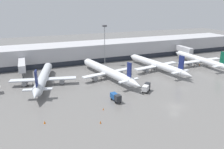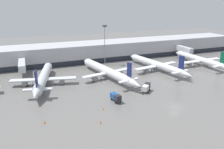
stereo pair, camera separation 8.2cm
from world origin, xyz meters
name	(u,v)px [view 2 (the right image)]	position (x,y,z in m)	size (l,w,h in m)	color
ground_plane	(175,107)	(0.00, 0.00, 0.00)	(320.00, 320.00, 0.00)	slate
terminal_building	(104,50)	(-0.04, 61.86, 4.50)	(160.00, 30.79, 9.00)	#B2B2B7
parked_jet_0	(107,71)	(-9.70, 30.88, 2.88)	(21.59, 40.36, 9.66)	silver
parked_jet_1	(200,60)	(38.19, 32.04, 2.82)	(24.63, 35.51, 9.13)	silver
parked_jet_3	(43,78)	(-34.12, 32.22, 2.79)	(23.58, 36.51, 9.37)	silver
parked_jet_4	(157,65)	(14.33, 32.75, 2.68)	(23.06, 38.57, 9.45)	silver
service_truck_0	(146,87)	(-2.21, 12.93, 1.60)	(4.30, 4.06, 2.81)	silver
service_truck_1	(116,97)	(-14.76, 9.56, 1.50)	(2.19, 4.68, 2.58)	#19478C
traffic_cone_0	(100,122)	(-23.25, -0.90, 0.40)	(0.39, 0.39, 0.79)	orange
traffic_cone_1	(200,64)	(38.56, 32.44, 0.34)	(0.41, 0.41, 0.69)	orange
traffic_cone_2	(44,122)	(-36.37, 4.15, 0.36)	(0.51, 0.51, 0.71)	orange
traffic_cone_3	(103,109)	(-20.21, 5.68, 0.33)	(0.37, 0.37, 0.65)	orange
apron_light_mast_0	(105,34)	(-3.96, 49.89, 14.95)	(1.80, 1.80, 19.04)	gray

